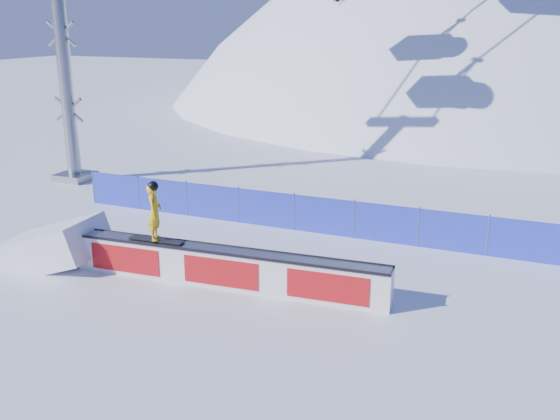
% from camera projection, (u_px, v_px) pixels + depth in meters
% --- Properties ---
extents(ground, '(160.00, 160.00, 0.00)m').
position_uv_depth(ground, '(340.00, 300.00, 15.24)').
color(ground, white).
rests_on(ground, ground).
extents(snow_hill, '(64.00, 64.00, 64.00)m').
position_uv_depth(snow_hill, '(472.00, 297.00, 57.55)').
color(snow_hill, white).
rests_on(snow_hill, ground).
extents(safety_fence, '(22.05, 0.05, 1.30)m').
position_uv_depth(safety_fence, '(385.00, 224.00, 19.02)').
color(safety_fence, '#2737C9').
rests_on(safety_fence, ground).
extents(rail_box, '(8.55, 1.17, 1.02)m').
position_uv_depth(rail_box, '(225.00, 268.00, 15.90)').
color(rail_box, white).
rests_on(rail_box, ground).
extents(snow_ramp, '(3.12, 2.07, 1.87)m').
position_uv_depth(snow_ramp, '(53.00, 261.00, 17.70)').
color(snow_ramp, white).
rests_on(snow_ramp, ground).
extents(snowboarder, '(1.55, 0.64, 1.61)m').
position_uv_depth(snowboarder, '(155.00, 212.00, 16.12)').
color(snowboarder, black).
rests_on(snowboarder, rail_box).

